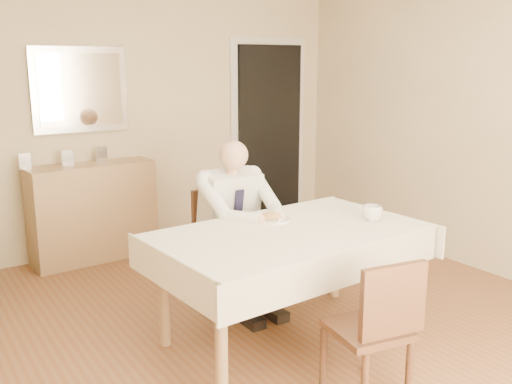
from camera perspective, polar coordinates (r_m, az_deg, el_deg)
room at (r=3.44m, az=3.19°, el=4.59°), size 5.00×5.02×2.60m
doorway at (r=6.36m, az=1.30°, el=5.71°), size 0.96×0.07×2.10m
mirror at (r=5.44m, az=-17.18°, el=9.74°), size 0.86×0.04×0.76m
dining_table at (r=3.66m, az=3.39°, el=-5.05°), size 1.78×1.13×0.75m
chair_far at (r=4.42m, az=-3.41°, el=-4.53°), size 0.41×0.41×0.85m
chair_near at (r=3.14m, az=12.04°, el=-12.78°), size 0.44×0.44×0.81m
seated_man at (r=4.13m, az=-1.50°, el=-2.63°), size 0.48×0.72×1.24m
plate at (r=3.84m, az=1.49°, el=-2.73°), size 0.26×0.26×0.02m
food at (r=3.84m, az=1.49°, el=-2.42°), size 0.14×0.14×0.06m
knife at (r=3.81m, az=2.50°, el=-2.60°), size 0.01×0.13×0.01m
fork at (r=3.77m, az=1.51°, el=-2.78°), size 0.01×0.13×0.01m
coffee_mug at (r=3.90m, az=11.57°, el=-2.08°), size 0.15×0.15×0.10m
sideboard at (r=5.46m, az=-15.97°, el=-1.92°), size 1.14×0.44×0.90m
photo_frame_left at (r=5.25m, az=-22.11°, el=2.85°), size 0.10×0.02×0.14m
photo_frame_center at (r=5.31m, az=-18.33°, el=3.24°), size 0.10×0.02×0.14m
photo_frame_right at (r=5.44m, az=-15.17°, el=3.67°), size 0.10×0.02×0.14m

